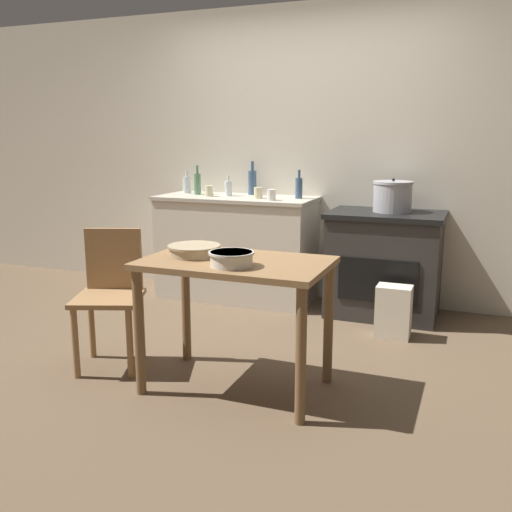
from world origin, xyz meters
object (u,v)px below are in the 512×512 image
(bottle_far_left, at_px, (252,182))
(cup_right, at_px, (258,193))
(work_table, at_px, (236,282))
(bottle_left, at_px, (187,184))
(bottle_center, at_px, (197,183))
(bottle_mid_left, at_px, (299,187))
(flour_sack, at_px, (393,312))
(cup_center_right, at_px, (271,195))
(mixing_bowl_small, at_px, (194,250))
(chair, at_px, (111,292))
(stock_pot, at_px, (393,197))
(mixing_bowl_large, at_px, (231,258))
(stove, at_px, (384,264))
(bottle_center_left, at_px, (228,188))
(cup_mid_right, at_px, (209,191))

(bottle_far_left, height_order, cup_right, bottle_far_left)
(work_table, relative_size, bottle_left, 5.02)
(bottle_center, bearing_deg, bottle_mid_left, 1.26)
(flour_sack, bearing_deg, bottle_center, 163.02)
(cup_center_right, bearing_deg, mixing_bowl_small, -86.55)
(chair, bearing_deg, bottle_mid_left, 47.80)
(stock_pot, bearing_deg, bottle_mid_left, 177.44)
(mixing_bowl_large, xyz_separation_m, cup_center_right, (-0.40, 1.72, 0.16))
(chair, xyz_separation_m, flour_sack, (1.61, 1.16, -0.28))
(stove, distance_m, cup_center_right, 1.08)
(stock_pot, height_order, cup_center_right, stock_pot)
(mixing_bowl_large, relative_size, bottle_center, 0.94)
(stock_pot, xyz_separation_m, bottle_center_left, (-1.43, 0.00, 0.02))
(bottle_center, relative_size, cup_right, 2.76)
(bottle_center_left, xyz_separation_m, cup_center_right, (0.47, -0.19, -0.02))
(chair, distance_m, bottle_mid_left, 1.96)
(chair, distance_m, cup_right, 1.73)
(bottle_left, xyz_separation_m, bottle_center, (0.15, -0.08, 0.02))
(stove, bearing_deg, mixing_bowl_small, -115.99)
(flour_sack, relative_size, cup_right, 4.06)
(cup_center_right, relative_size, cup_mid_right, 0.98)
(flour_sack, xyz_separation_m, bottle_far_left, (-1.40, 0.74, 0.84))
(work_table, bearing_deg, stove, 71.95)
(cup_center_right, distance_m, cup_mid_right, 0.63)
(stove, distance_m, flour_sack, 0.60)
(mixing_bowl_small, bearing_deg, bottle_center_left, 108.03)
(cup_mid_right, bearing_deg, cup_right, -0.96)
(work_table, height_order, bottle_far_left, bottle_far_left)
(work_table, distance_m, bottle_center_left, 1.98)
(work_table, distance_m, mixing_bowl_small, 0.31)
(flour_sack, xyz_separation_m, cup_mid_right, (-1.70, 0.47, 0.77))
(mixing_bowl_large, bearing_deg, bottle_center_left, 114.67)
(work_table, relative_size, cup_mid_right, 11.34)
(bottle_center_left, bearing_deg, chair, -91.62)
(mixing_bowl_small, relative_size, cup_center_right, 3.41)
(bottle_left, height_order, bottle_mid_left, bottle_mid_left)
(bottle_left, relative_size, cup_mid_right, 2.26)
(flour_sack, height_order, bottle_mid_left, bottle_mid_left)
(stove, height_order, cup_right, cup_right)
(mixing_bowl_small, height_order, bottle_center_left, bottle_center_left)
(stock_pot, distance_m, bottle_center_left, 1.43)
(stove, relative_size, cup_mid_right, 9.85)
(bottle_center, bearing_deg, bottle_left, 152.05)
(stock_pot, distance_m, cup_mid_right, 1.58)
(chair, bearing_deg, bottle_left, 82.23)
(stove, distance_m, mixing_bowl_small, 1.93)
(mixing_bowl_large, distance_m, mixing_bowl_small, 0.35)
(work_table, distance_m, flour_sack, 1.47)
(bottle_center, distance_m, cup_mid_right, 0.20)
(mixing_bowl_small, bearing_deg, work_table, -4.30)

